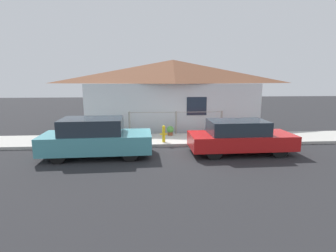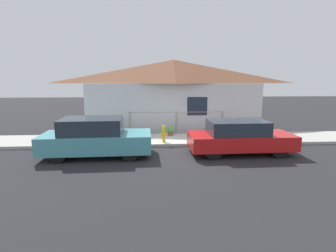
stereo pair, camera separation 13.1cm
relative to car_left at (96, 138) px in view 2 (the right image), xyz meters
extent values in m
plane|color=#262628|center=(3.47, 1.16, -0.74)|extent=(60.00, 60.00, 0.00)
cube|color=#B2AFA8|center=(3.47, 2.29, -0.67)|extent=(24.00, 2.26, 0.14)
cube|color=silver|center=(3.47, 4.16, 0.62)|extent=(9.74, 0.12, 2.72)
cube|color=#1E2838|center=(4.68, 4.09, 0.75)|extent=(1.10, 0.04, 1.00)
pyramid|color=#A36647|center=(3.47, 5.20, 2.63)|extent=(10.14, 2.20, 1.31)
cylinder|color=gray|center=(1.07, 3.27, -0.01)|extent=(0.10, 0.10, 1.19)
cylinder|color=gray|center=(3.47, 3.27, -0.01)|extent=(0.10, 0.10, 1.19)
cylinder|color=gray|center=(5.87, 3.27, -0.01)|extent=(0.10, 0.10, 1.19)
cylinder|color=gray|center=(3.47, 3.27, 0.54)|extent=(4.80, 0.03, 0.03)
cube|color=teal|center=(0.05, 0.00, -0.17)|extent=(4.22, 1.84, 0.69)
cube|color=#232D38|center=(-0.12, 0.00, 0.47)|extent=(2.34, 1.58, 0.59)
cylinder|color=black|center=(1.32, 0.78, -0.44)|extent=(0.62, 0.22, 0.61)
cylinder|color=black|center=(1.36, -0.70, -0.44)|extent=(0.62, 0.22, 0.61)
cylinder|color=black|center=(-1.27, 0.70, -0.44)|extent=(0.62, 0.22, 0.61)
cylinder|color=black|center=(-1.22, -0.78, -0.44)|extent=(0.62, 0.22, 0.61)
cube|color=red|center=(5.76, 0.00, -0.21)|extent=(4.16, 1.71, 0.58)
cube|color=#232D38|center=(5.60, 0.00, 0.35)|extent=(2.30, 1.49, 0.54)
cylinder|color=black|center=(7.03, 0.73, -0.42)|extent=(0.66, 0.21, 0.65)
cylinder|color=black|center=(7.06, -0.69, -0.42)|extent=(0.66, 0.21, 0.65)
cylinder|color=black|center=(4.47, 0.69, -0.42)|extent=(0.66, 0.21, 0.65)
cylinder|color=black|center=(4.49, -0.72, -0.42)|extent=(0.66, 0.21, 0.65)
cylinder|color=yellow|center=(2.72, 1.57, -0.27)|extent=(0.14, 0.14, 0.67)
sphere|color=yellow|center=(2.72, 1.57, 0.09)|extent=(0.15, 0.15, 0.15)
cylinder|color=yellow|center=(2.62, 1.57, -0.24)|extent=(0.13, 0.06, 0.06)
cylinder|color=yellow|center=(2.83, 1.57, -0.24)|extent=(0.13, 0.06, 0.06)
cylinder|color=brown|center=(3.13, 2.94, -0.52)|extent=(0.26, 0.26, 0.17)
sphere|color=#4C8E3D|center=(3.13, 2.94, -0.30)|extent=(0.36, 0.36, 0.36)
cylinder|color=brown|center=(0.43, 3.12, -0.50)|extent=(0.24, 0.24, 0.21)
sphere|color=#235B28|center=(0.43, 3.12, -0.25)|extent=(0.38, 0.38, 0.38)
camera|label=1|loc=(2.07, -10.06, 2.31)|focal=28.00mm
camera|label=2|loc=(2.20, -10.07, 2.31)|focal=28.00mm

